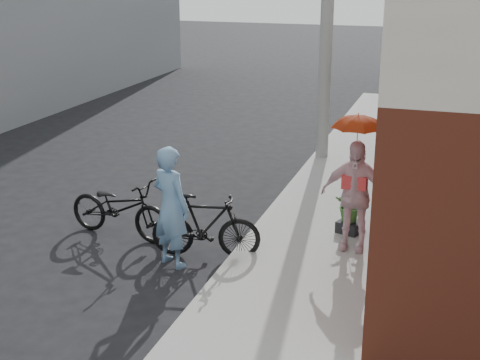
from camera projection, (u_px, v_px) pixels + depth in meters
The scene contains 11 objects.
ground at pixel (170, 261), 10.19m from camera, with size 80.00×80.00×0.00m, color black.
sidewalk at pixel (331, 227), 11.35m from camera, with size 2.20×24.00×0.12m, color #999A94.
curb at pixel (266, 219), 11.70m from camera, with size 0.12×24.00×0.12m, color #9E9E99.
utility_pole at pixel (328, 3), 14.18m from camera, with size 0.28×0.28×7.00m, color #9E9E99.
officer at pixel (171, 207), 9.80m from camera, with size 0.67×0.44×1.85m, color #6C99C1.
bike_left at pixel (120, 208), 10.96m from camera, with size 0.67×1.91×1.00m, color black.
bike_right at pixel (206, 226), 10.18m from camera, with size 0.48×1.69×1.01m, color black.
kimono_woman at pixel (354, 195), 10.09m from camera, with size 1.01×0.42×1.73m, color beige.
parasol at pixel (358, 118), 9.72m from camera, with size 0.75×0.75×0.66m, color #BE3F16.
planter at pixel (350, 226), 10.94m from camera, with size 0.36×0.36×0.19m, color black.
potted_plant at pixel (351, 205), 10.83m from camera, with size 0.50×0.43×0.55m, color #3B712D.
Camera 1 is at (3.94, -8.49, 4.36)m, focal length 50.00 mm.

